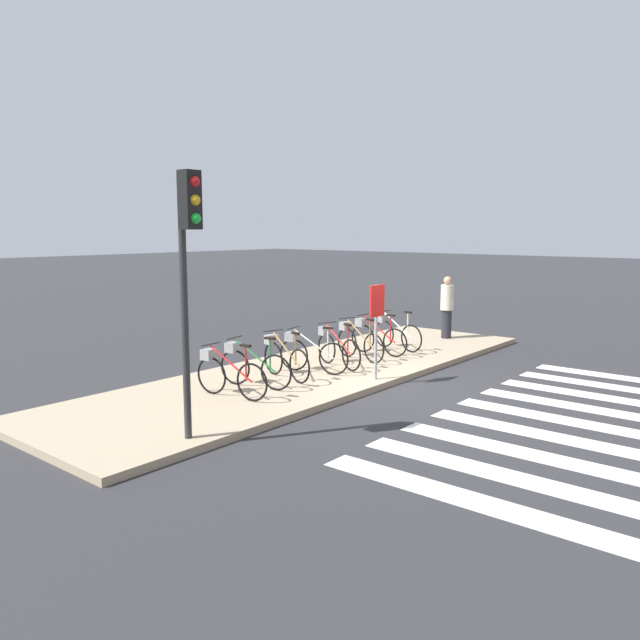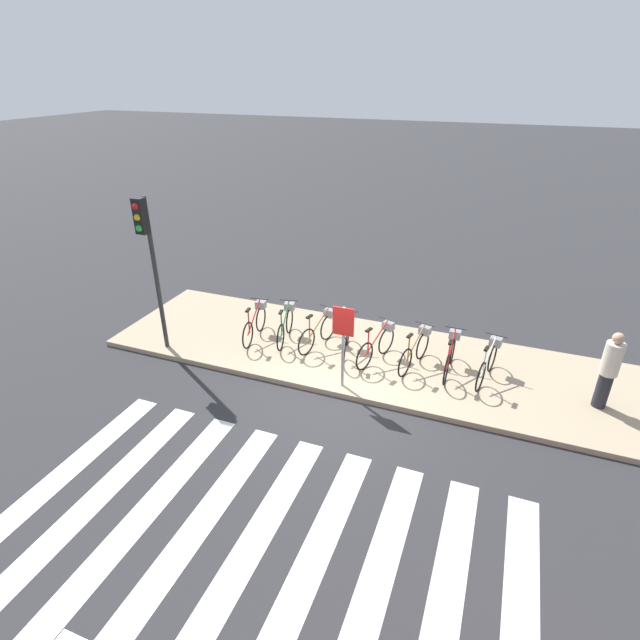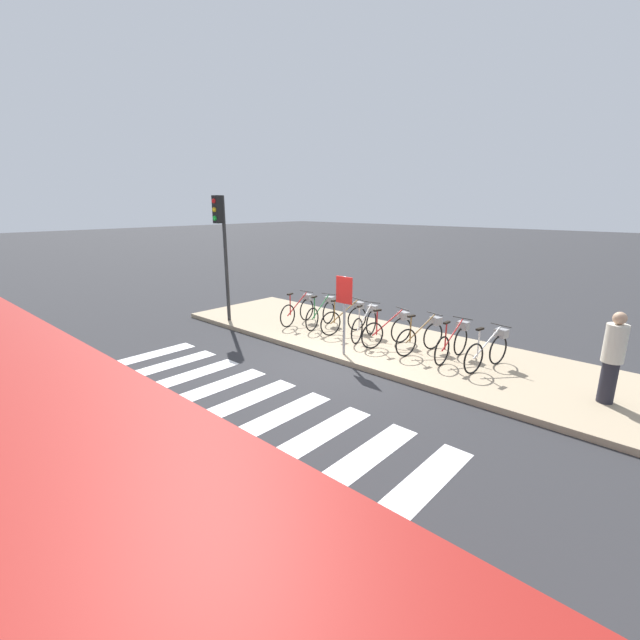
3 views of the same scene
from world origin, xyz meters
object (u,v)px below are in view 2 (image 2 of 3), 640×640
(parked_bicycle_6, at_px, (451,354))
(parked_bicycle_7, at_px, (489,361))
(traffic_light, at_px, (148,244))
(parked_bicycle_4, at_px, (378,343))
(sign_post, at_px, (343,334))
(parked_bicycle_3, at_px, (346,335))
(parked_bicycle_5, at_px, (416,348))
(pedestrian, at_px, (609,369))
(parked_bicycle_2, at_px, (320,329))
(parked_bicycle_0, at_px, (256,321))
(parked_bicycle_1, at_px, (286,323))

(parked_bicycle_6, bearing_deg, parked_bicycle_7, -1.00)
(parked_bicycle_7, distance_m, traffic_light, 7.67)
(parked_bicycle_4, bearing_deg, parked_bicycle_6, 3.82)
(sign_post, bearing_deg, parked_bicycle_3, 105.09)
(parked_bicycle_5, bearing_deg, sign_post, -132.81)
(parked_bicycle_3, relative_size, pedestrian, 0.93)
(parked_bicycle_2, relative_size, parked_bicycle_5, 1.00)
(parked_bicycle_5, xyz_separation_m, sign_post, (-1.26, -1.36, 0.81))
(parked_bicycle_2, relative_size, parked_bicycle_7, 0.99)
(parked_bicycle_3, bearing_deg, sign_post, -74.91)
(parked_bicycle_3, height_order, pedestrian, pedestrian)
(parked_bicycle_0, xyz_separation_m, parked_bicycle_5, (3.91, 0.12, 0.00))
(parked_bicycle_3, bearing_deg, parked_bicycle_5, 0.04)
(parked_bicycle_4, height_order, parked_bicycle_7, same)
(parked_bicycle_0, distance_m, parked_bicycle_6, 4.66)
(parked_bicycle_4, relative_size, parked_bicycle_7, 0.97)
(parked_bicycle_3, relative_size, parked_bicycle_7, 1.00)
(parked_bicycle_0, relative_size, parked_bicycle_4, 1.04)
(parked_bicycle_4, xyz_separation_m, parked_bicycle_5, (0.85, 0.07, 0.00))
(parked_bicycle_7, height_order, traffic_light, traffic_light)
(parked_bicycle_0, distance_m, parked_bicycle_3, 2.29)
(parked_bicycle_0, height_order, parked_bicycle_2, same)
(parked_bicycle_3, bearing_deg, traffic_light, -160.91)
(traffic_light, bearing_deg, parked_bicycle_6, 12.65)
(parked_bicycle_0, xyz_separation_m, parked_bicycle_2, (1.61, 0.19, 0.00))
(parked_bicycle_1, distance_m, parked_bicycle_2, 0.88)
(parked_bicycle_3, xyz_separation_m, parked_bicycle_4, (0.78, -0.07, 0.00))
(parked_bicycle_6, bearing_deg, parked_bicycle_2, 179.33)
(parked_bicycle_4, xyz_separation_m, traffic_light, (-4.85, -1.34, 2.15))
(parked_bicycle_1, bearing_deg, parked_bicycle_6, -0.33)
(parked_bicycle_2, bearing_deg, sign_post, -53.85)
(parked_bicycle_7, bearing_deg, pedestrian, -6.11)
(pedestrian, bearing_deg, parked_bicycle_6, 175.26)
(parked_bicycle_4, relative_size, traffic_light, 0.41)
(parked_bicycle_0, xyz_separation_m, parked_bicycle_4, (3.07, 0.05, 0.00))
(pedestrian, bearing_deg, parked_bicycle_0, 179.31)
(parked_bicycle_0, xyz_separation_m, parked_bicycle_1, (0.73, 0.17, 0.00))
(traffic_light, bearing_deg, parked_bicycle_5, 13.90)
(parked_bicycle_2, distance_m, parked_bicycle_6, 3.05)
(parked_bicycle_0, xyz_separation_m, traffic_light, (-1.78, -1.29, 2.15))
(parked_bicycle_5, bearing_deg, pedestrian, -3.23)
(pedestrian, height_order, sign_post, sign_post)
(parked_bicycle_7, xyz_separation_m, traffic_light, (-7.23, -1.43, 2.15))
(pedestrian, relative_size, sign_post, 0.90)
(parked_bicycle_1, distance_m, sign_post, 2.52)
(parked_bicycle_4, bearing_deg, parked_bicycle_1, 176.85)
(parked_bicycle_3, height_order, sign_post, sign_post)
(parked_bicycle_1, relative_size, pedestrian, 0.94)
(parked_bicycle_1, bearing_deg, parked_bicycle_2, 0.86)
(parked_bicycle_6, xyz_separation_m, sign_post, (-2.00, -1.40, 0.81))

